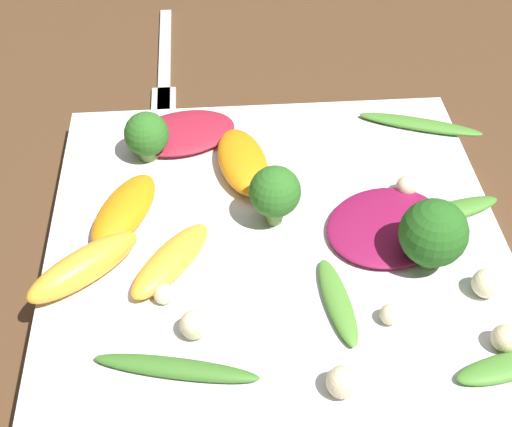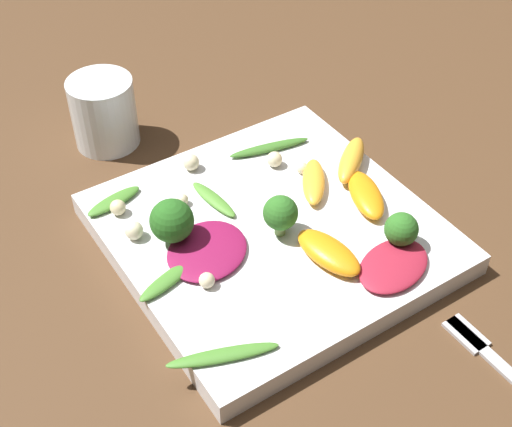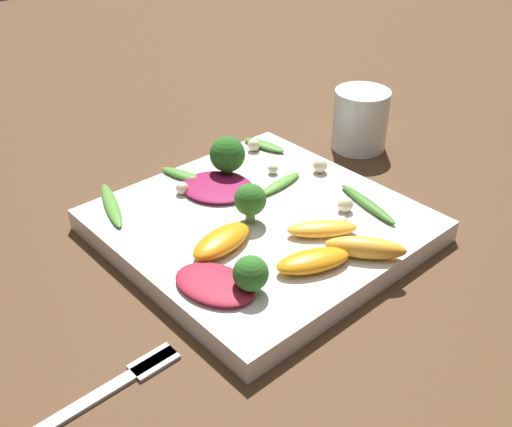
# 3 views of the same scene
# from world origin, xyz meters

# --- Properties ---
(ground_plane) EXTENTS (2.40, 2.40, 0.00)m
(ground_plane) POSITION_xyz_m (0.00, 0.00, 0.00)
(ground_plane) COLOR #4C331E
(plate) EXTENTS (0.30, 0.30, 0.02)m
(plate) POSITION_xyz_m (0.00, 0.00, 0.01)
(plate) COLOR white
(plate) RESTS_ON ground_plane
(fork) EXTENTS (0.18, 0.02, 0.01)m
(fork) POSITION_xyz_m (-0.24, -0.08, 0.00)
(fork) COLOR #B2B2B7
(fork) RESTS_ON ground_plane
(radicchio_leaf_0) EXTENTS (0.10, 0.11, 0.01)m
(radicchio_leaf_0) POSITION_xyz_m (-0.00, 0.07, 0.03)
(radicchio_leaf_0) COLOR maroon
(radicchio_leaf_0) RESTS_ON plate
(radicchio_leaf_1) EXTENTS (0.07, 0.09, 0.01)m
(radicchio_leaf_1) POSITION_xyz_m (-0.11, -0.06, 0.03)
(radicchio_leaf_1) COLOR maroon
(radicchio_leaf_1) RESTS_ON plate
(orange_segment_0) EXTENTS (0.08, 0.06, 0.02)m
(orange_segment_0) POSITION_xyz_m (-0.02, -0.10, 0.03)
(orange_segment_0) COLOR orange
(orange_segment_0) RESTS_ON plate
(orange_segment_1) EXTENTS (0.08, 0.04, 0.02)m
(orange_segment_1) POSITION_xyz_m (-0.07, -0.02, 0.03)
(orange_segment_1) COLOR orange
(orange_segment_1) RESTS_ON plate
(orange_segment_2) EXTENTS (0.07, 0.06, 0.01)m
(orange_segment_2) POSITION_xyz_m (0.02, -0.07, 0.03)
(orange_segment_2) COLOR #FCAD33
(orange_segment_2) RESTS_ON plate
(orange_segment_3) EXTENTS (0.07, 0.08, 0.02)m
(orange_segment_3) POSITION_xyz_m (0.03, -0.12, 0.03)
(orange_segment_3) COLOR #FCAD33
(orange_segment_3) RESTS_ON plate
(broccoli_floret_0) EXTENTS (0.04, 0.04, 0.05)m
(broccoli_floret_0) POSITION_xyz_m (0.03, 0.09, 0.05)
(broccoli_floret_0) COLOR #7A9E51
(broccoli_floret_0) RESTS_ON plate
(broccoli_floret_1) EXTENTS (0.03, 0.03, 0.04)m
(broccoli_floret_1) POSITION_xyz_m (-0.01, 0.00, 0.05)
(broccoli_floret_1) COLOR #7A9E51
(broccoli_floret_1) RESTS_ON plate
(broccoli_floret_2) EXTENTS (0.03, 0.03, 0.04)m
(broccoli_floret_2) POSITION_xyz_m (-0.09, -0.09, 0.04)
(broccoli_floret_2) COLOR #7A9E51
(broccoli_floret_2) RESTS_ON plate
(arugula_sprig_0) EXTENTS (0.03, 0.09, 0.01)m
(arugula_sprig_0) POSITION_xyz_m (0.10, -0.06, 0.03)
(arugula_sprig_0) COLOR #3D7528
(arugula_sprig_0) RESTS_ON plate
(arugula_sprig_1) EXTENTS (0.03, 0.07, 0.01)m
(arugula_sprig_1) POSITION_xyz_m (-0.01, 0.12, 0.03)
(arugula_sprig_1) COLOR #47842D
(arugula_sprig_1) RESTS_ON plate
(arugula_sprig_2) EXTENTS (0.03, 0.06, 0.01)m
(arugula_sprig_2) POSITION_xyz_m (0.11, 0.12, 0.03)
(arugula_sprig_2) COLOR #47842D
(arugula_sprig_2) RESTS_ON plate
(arugula_sprig_3) EXTENTS (0.05, 0.09, 0.01)m
(arugula_sprig_3) POSITION_xyz_m (-0.11, 0.12, 0.03)
(arugula_sprig_3) COLOR #47842D
(arugula_sprig_3) RESTS_ON plate
(arugula_sprig_4) EXTENTS (0.07, 0.02, 0.01)m
(arugula_sprig_4) POSITION_xyz_m (0.06, 0.03, 0.03)
(arugula_sprig_4) COLOR #518E33
(arugula_sprig_4) RESTS_ON plate
(macadamia_nut_0) EXTENTS (0.01, 0.01, 0.01)m
(macadamia_nut_0) POSITION_xyz_m (0.05, -0.07, 0.03)
(macadamia_nut_0) COLOR beige
(macadamia_nut_0) RESTS_ON plate
(macadamia_nut_1) EXTENTS (0.01, 0.01, 0.01)m
(macadamia_nut_1) POSITION_xyz_m (-0.03, 0.09, 0.03)
(macadamia_nut_1) COLOR beige
(macadamia_nut_1) RESTS_ON plate
(macadamia_nut_2) EXTENTS (0.02, 0.02, 0.02)m
(macadamia_nut_2) POSITION_xyz_m (0.06, 0.12, 0.03)
(macadamia_nut_2) COLOR beige
(macadamia_nut_2) RESTS_ON plate
(macadamia_nut_3) EXTENTS (0.01, 0.01, 0.01)m
(macadamia_nut_3) POSITION_xyz_m (0.07, 0.06, 0.03)
(macadamia_nut_3) COLOR beige
(macadamia_nut_3) RESTS_ON plate
(macadamia_nut_4) EXTENTS (0.02, 0.02, 0.02)m
(macadamia_nut_4) POSITION_xyz_m (0.07, -0.05, 0.03)
(macadamia_nut_4) COLOR beige
(macadamia_nut_4) RESTS_ON plate
(macadamia_nut_5) EXTENTS (0.02, 0.02, 0.02)m
(macadamia_nut_5) POSITION_xyz_m (0.10, 0.12, 0.03)
(macadamia_nut_5) COLOR beige
(macadamia_nut_5) RESTS_ON plate
(macadamia_nut_6) EXTENTS (0.02, 0.02, 0.02)m
(macadamia_nut_6) POSITION_xyz_m (0.12, 0.02, 0.03)
(macadamia_nut_6) COLOR beige
(macadamia_nut_6) RESTS_ON plate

